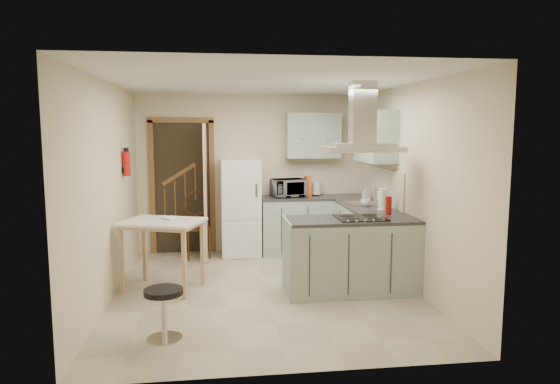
{
  "coord_description": "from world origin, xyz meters",
  "views": [
    {
      "loc": [
        -0.57,
        -5.85,
        1.95
      ],
      "look_at": [
        0.24,
        0.45,
        1.15
      ],
      "focal_mm": 32.0,
      "sensor_mm": 36.0,
      "label": 1
    }
  ],
  "objects": [
    {
      "name": "stool",
      "position": [
        -1.07,
        -1.28,
        0.24
      ],
      "size": [
        0.46,
        0.46,
        0.49
      ],
      "primitive_type": "cylinder",
      "rotation": [
        0.0,
        0.0,
        0.34
      ],
      "color": "black",
      "rests_on": "floor"
    },
    {
      "name": "wall_cabinet_back",
      "position": [
        0.95,
        1.93,
        1.85
      ],
      "size": [
        0.85,
        0.35,
        0.7
      ],
      "primitive_type": "cube",
      "color": "#9EB2A0",
      "rests_on": "back_wall"
    },
    {
      "name": "drop_leaf_table",
      "position": [
        -1.23,
        0.2,
        0.43
      ],
      "size": [
        1.09,
        0.96,
        0.86
      ],
      "primitive_type": "cube",
      "rotation": [
        0.0,
        0.0,
        -0.35
      ],
      "color": "tan",
      "rests_on": "floor"
    },
    {
      "name": "kettle",
      "position": [
        1.01,
        1.91,
        1.02
      ],
      "size": [
        0.21,
        0.21,
        0.23
      ],
      "primitive_type": "cylinder",
      "rotation": [
        0.0,
        0.0,
        0.4
      ],
      "color": "silver",
      "rests_on": "counter_back"
    },
    {
      "name": "wall_cabinet_right",
      "position": [
        1.62,
        0.85,
        1.85
      ],
      "size": [
        0.35,
        0.9,
        0.7
      ],
      "primitive_type": "cube",
      "color": "#9EB2A0",
      "rests_on": "right_wall"
    },
    {
      "name": "soap_bottle",
      "position": [
        1.66,
        1.36,
        0.99
      ],
      "size": [
        0.1,
        0.1,
        0.19
      ],
      "primitive_type": "imported",
      "rotation": [
        0.0,
        0.0,
        0.23
      ],
      "color": "#B7B5C2",
      "rests_on": "counter_right"
    },
    {
      "name": "floor",
      "position": [
        0.0,
        0.0,
        0.0
      ],
      "size": [
        4.2,
        4.2,
        0.0
      ],
      "primitive_type": "plane",
      "color": "tan",
      "rests_on": "ground"
    },
    {
      "name": "splashback",
      "position": [
        0.96,
        2.09,
        1.15
      ],
      "size": [
        1.68,
        0.02,
        0.5
      ],
      "primitive_type": "cube",
      "color": "beige",
      "rests_on": "counter_back"
    },
    {
      "name": "hob",
      "position": [
        1.12,
        -0.18,
        0.91
      ],
      "size": [
        0.58,
        0.5,
        0.01
      ],
      "primitive_type": "cube",
      "color": "black",
      "rests_on": "peninsula"
    },
    {
      "name": "counter_right",
      "position": [
        1.5,
        1.12,
        0.45
      ],
      "size": [
        0.6,
        1.95,
        0.9
      ],
      "primitive_type": "cube",
      "color": "#9EB2A0",
      "rests_on": "floor"
    },
    {
      "name": "red_bottle",
      "position": [
        1.55,
        0.04,
        1.01
      ],
      "size": [
        0.1,
        0.1,
        0.22
      ],
      "primitive_type": "cylinder",
      "rotation": [
        0.0,
        0.0,
        -0.41
      ],
      "color": "#A0180D",
      "rests_on": "peninsula"
    },
    {
      "name": "counter_back",
      "position": [
        0.66,
        1.8,
        0.45
      ],
      "size": [
        1.08,
        0.6,
        0.9
      ],
      "primitive_type": "cube",
      "color": "#9EB2A0",
      "rests_on": "floor"
    },
    {
      "name": "doorway",
      "position": [
        -1.1,
        2.07,
        1.05
      ],
      "size": [
        1.1,
        0.12,
        2.1
      ],
      "primitive_type": "cube",
      "color": "brown",
      "rests_on": "floor"
    },
    {
      "name": "ceiling",
      "position": [
        0.0,
        0.0,
        2.5
      ],
      "size": [
        4.2,
        4.2,
        0.0
      ],
      "primitive_type": "plane",
      "rotation": [
        3.14,
        0.0,
        0.0
      ],
      "color": "silver",
      "rests_on": "back_wall"
    },
    {
      "name": "book",
      "position": [
        -1.2,
        0.27,
        0.91
      ],
      "size": [
        0.27,
        0.28,
        0.1
      ],
      "primitive_type": "imported",
      "rotation": [
        0.0,
        0.0,
        0.63
      ],
      "color": "maroon",
      "rests_on": "drop_leaf_table"
    },
    {
      "name": "cereal_box",
      "position": [
        0.87,
        1.88,
        1.05
      ],
      "size": [
        0.09,
        0.21,
        0.31
      ],
      "primitive_type": "cube",
      "rotation": [
        0.0,
        0.0,
        0.03
      ],
      "color": "#EA5A1B",
      "rests_on": "counter_back"
    },
    {
      "name": "bentwood_chair",
      "position": [
        -0.88,
        1.71,
        0.46
      ],
      "size": [
        0.5,
        0.5,
        0.91
      ],
      "primitive_type": "cube",
      "rotation": [
        0.0,
        0.0,
        0.26
      ],
      "color": "#50361A",
      "rests_on": "floor"
    },
    {
      "name": "cup",
      "position": [
        1.46,
        0.71,
        0.95
      ],
      "size": [
        0.17,
        0.17,
        0.11
      ],
      "primitive_type": "imported",
      "rotation": [
        0.0,
        0.0,
        -0.29
      ],
      "color": "silver",
      "rests_on": "counter_right"
    },
    {
      "name": "fire_extinguisher",
      "position": [
        -1.74,
        0.9,
        1.5
      ],
      "size": [
        0.1,
        0.1,
        0.32
      ],
      "primitive_type": "cylinder",
      "color": "#B2140F",
      "rests_on": "left_wall"
    },
    {
      "name": "extractor_hood",
      "position": [
        1.12,
        -0.18,
        1.72
      ],
      "size": [
        0.9,
        0.55,
        0.1
      ],
      "primitive_type": "cube",
      "color": "silver",
      "rests_on": "ceiling"
    },
    {
      "name": "left_wall",
      "position": [
        -1.8,
        0.0,
        1.25
      ],
      "size": [
        0.0,
        4.2,
        4.2
      ],
      "primitive_type": "plane",
      "rotation": [
        1.57,
        0.0,
        1.57
      ],
      "color": "beige",
      "rests_on": "floor"
    },
    {
      "name": "paper_towel",
      "position": [
        1.58,
        0.36,
        1.05
      ],
      "size": [
        0.12,
        0.12,
        0.29
      ],
      "primitive_type": "cylinder",
      "rotation": [
        0.0,
        0.0,
        0.08
      ],
      "color": "white",
      "rests_on": "counter_right"
    },
    {
      "name": "right_wall",
      "position": [
        1.8,
        0.0,
        1.25
      ],
      "size": [
        0.0,
        4.2,
        4.2
      ],
      "primitive_type": "plane",
      "rotation": [
        1.57,
        0.0,
        -1.57
      ],
      "color": "beige",
      "rests_on": "floor"
    },
    {
      "name": "back_wall",
      "position": [
        0.0,
        2.1,
        1.25
      ],
      "size": [
        3.6,
        0.0,
        3.6
      ],
      "primitive_type": "plane",
      "rotation": [
        1.57,
        0.0,
        0.0
      ],
      "color": "beige",
      "rests_on": "floor"
    },
    {
      "name": "peninsula",
      "position": [
        1.02,
        -0.18,
        0.45
      ],
      "size": [
        1.55,
        0.65,
        0.9
      ],
      "primitive_type": "cube",
      "color": "#9EB2A0",
      "rests_on": "floor"
    },
    {
      "name": "fridge",
      "position": [
        -0.2,
        1.8,
        0.75
      ],
      "size": [
        0.6,
        0.6,
        1.5
      ],
      "primitive_type": "cube",
      "color": "white",
      "rests_on": "floor"
    },
    {
      "name": "microwave",
      "position": [
        0.54,
        1.8,
        1.04
      ],
      "size": [
        0.57,
        0.45,
        0.28
      ],
      "primitive_type": "imported",
      "rotation": [
        0.0,
        0.0,
        0.25
      ],
      "color": "black",
      "rests_on": "counter_back"
    },
    {
      "name": "sink",
      "position": [
        1.5,
        0.95,
        0.91
      ],
      "size": [
        0.45,
        0.4,
        0.01
      ],
      "primitive_type": "cube",
      "color": "silver",
      "rests_on": "counter_right"
    }
  ]
}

